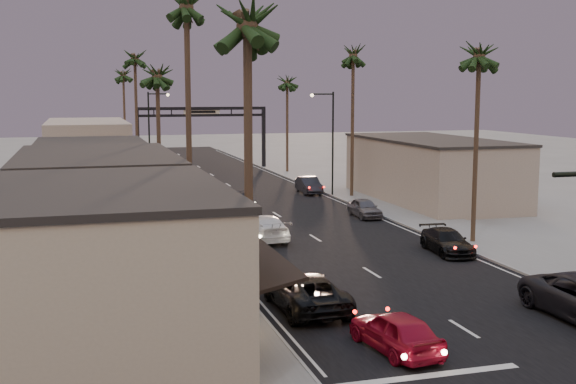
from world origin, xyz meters
TOP-DOWN VIEW (x-y plane):
  - ground at (0.00, 40.00)m, footprint 200.00×200.00m
  - road at (0.00, 45.00)m, footprint 14.00×120.00m
  - sidewalk_left at (-9.50, 52.00)m, footprint 5.00×92.00m
  - sidewalk_right at (9.50, 52.00)m, footprint 5.00×92.00m
  - storefront_near at (-13.00, 12.00)m, footprint 8.00×12.00m
  - storefront_mid at (-13.00, 26.00)m, footprint 8.00×14.00m
  - storefront_far at (-13.00, 42.00)m, footprint 8.00×16.00m
  - storefront_dist at (-13.00, 65.00)m, footprint 8.00×20.00m
  - building_right at (14.00, 40.00)m, footprint 8.00×18.00m
  - arch at (0.00, 70.00)m, footprint 15.20×0.40m
  - streetlight_right at (6.92, 45.00)m, footprint 2.13×0.30m
  - streetlight_left at (-6.92, 58.00)m, footprint 2.13×0.30m
  - palm_la at (-8.60, 9.00)m, footprint 3.20×3.20m
  - palm_lc at (-8.60, 36.00)m, footprint 3.20×3.20m
  - palm_ld at (-8.60, 55.00)m, footprint 3.20×3.20m
  - palm_ra at (8.60, 24.00)m, footprint 3.20×3.20m
  - palm_rb at (8.60, 44.00)m, footprint 3.20×3.20m
  - palm_rc at (8.60, 64.00)m, footprint 3.20×3.20m
  - palm_far at (-8.30, 78.00)m, footprint 3.20×3.20m
  - oncoming_red at (-3.51, 8.54)m, footprint 2.27×4.45m
  - oncoming_pickup at (-5.06, 14.04)m, footprint 2.65×5.61m
  - oncoming_silver at (-3.22, 33.86)m, footprint 2.19×4.76m
  - oncoming_white at (-3.27, 28.36)m, footprint 2.64×5.48m
  - oncoming_dgrey at (-1.93, 40.89)m, footprint 1.86×4.16m
  - oncoming_grey_far at (-3.12, 51.12)m, footprint 1.85×4.40m
  - curbside_black at (5.76, 21.95)m, footprint 2.29×4.76m
  - curbside_grey at (5.80, 34.19)m, footprint 1.67×3.99m
  - curbside_far at (5.73, 47.11)m, footprint 1.77×4.52m

SIDE VIEW (x-z plane):
  - ground at x=0.00m, z-range 0.00..0.00m
  - road at x=0.00m, z-range -0.01..0.01m
  - sidewalk_left at x=-9.50m, z-range 0.00..0.12m
  - sidewalk_right at x=9.50m, z-range 0.00..0.12m
  - curbside_black at x=5.76m, z-range 0.00..1.34m
  - curbside_grey at x=5.80m, z-range 0.00..1.35m
  - oncoming_dgrey at x=-1.93m, z-range 0.00..1.39m
  - oncoming_grey_far at x=-3.12m, z-range 0.00..1.41m
  - oncoming_red at x=-3.51m, z-range 0.00..1.45m
  - curbside_far at x=5.73m, z-range 0.00..1.47m
  - oncoming_silver at x=-3.22m, z-range 0.00..1.51m
  - oncoming_white at x=-3.27m, z-range 0.00..1.54m
  - oncoming_pickup at x=-5.06m, z-range 0.00..1.55m
  - storefront_far at x=-13.00m, z-range 0.00..5.00m
  - building_right at x=14.00m, z-range 0.00..5.00m
  - storefront_near at x=-13.00m, z-range 0.00..5.50m
  - storefront_mid at x=-13.00m, z-range 0.00..5.50m
  - storefront_dist at x=-13.00m, z-range 0.00..6.00m
  - streetlight_right at x=6.92m, z-range 0.83..9.83m
  - streetlight_left at x=-6.92m, z-range 0.83..9.83m
  - arch at x=0.00m, z-range 1.90..9.17m
  - palm_lc at x=-8.60m, z-range 4.37..16.57m
  - palm_rc at x=8.60m, z-range 4.37..16.57m
  - palm_la at x=-8.60m, z-range 4.84..18.04m
  - palm_ra at x=8.60m, z-range 4.84..18.04m
  - palm_far at x=-8.30m, z-range 4.84..18.04m
  - palm_ld at x=-8.60m, z-range 5.32..19.52m
  - palm_rb at x=8.60m, z-range 5.32..19.52m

